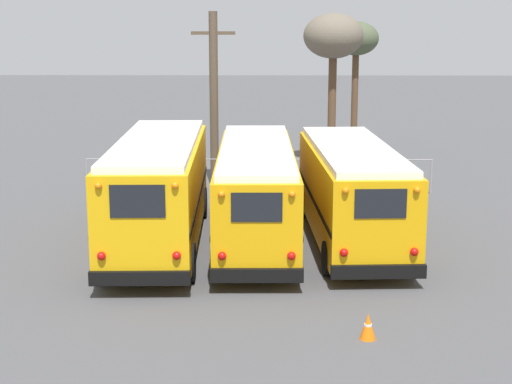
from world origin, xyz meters
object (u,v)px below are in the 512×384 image
Objects in this scene: utility_pole at (214,98)px; school_bus_2 at (352,190)px; traffic_cone at (368,326)px; bare_tree_1 at (333,39)px; school_bus_0 at (159,188)px; bare_tree_0 at (356,42)px; school_bus_1 at (256,189)px.

school_bus_2 is at bearing -60.07° from utility_pole.
traffic_cone is at bearing -93.13° from school_bus_2.
bare_tree_1 is at bearing 44.61° from utility_pole.
utility_pole is (1.13, 8.94, 1.91)m from school_bus_0.
traffic_cone is at bearing -95.45° from bare_tree_0.
utility_pole is at bearing 102.61° from school_bus_1.
school_bus_0 is 1.05× the size of school_bus_2.
utility_pole reaches higher than traffic_cone.
bare_tree_1 reaches higher than traffic_cone.
bare_tree_0 is at bearing 72.71° from bare_tree_1.
school_bus_2 is at bearing -96.40° from bare_tree_0.
school_bus_0 is 16.16m from bare_tree_1.
school_bus_2 is 1.31× the size of bare_tree_1.
school_bus_0 is at bearing -114.46° from bare_tree_1.
school_bus_0 is at bearing 127.16° from traffic_cone.
school_bus_0 is 9.22m from utility_pole.
school_bus_2 is 1.30× the size of utility_pole.
traffic_cone is (-2.57, -26.96, -5.46)m from bare_tree_0.
bare_tree_0 is 0.95× the size of bare_tree_1.
school_bus_1 is at bearing 11.16° from school_bus_0.
bare_tree_0 is at bearing 84.55° from traffic_cone.
utility_pole is 1.06× the size of bare_tree_0.
bare_tree_1 reaches higher than school_bus_1.
traffic_cone is at bearing -52.84° from school_bus_0.
bare_tree_1 is at bearing 75.74° from school_bus_1.
school_bus_0 is 6.02m from school_bus_2.
traffic_cone is (2.57, -7.94, -1.37)m from school_bus_1.
school_bus_1 is 17.34× the size of traffic_cone.
school_bus_2 reaches higher than school_bus_1.
utility_pole reaches higher than school_bus_2.
traffic_cone is (-0.43, -7.83, -1.38)m from school_bus_2.
school_bus_0 is 1.37× the size of bare_tree_1.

